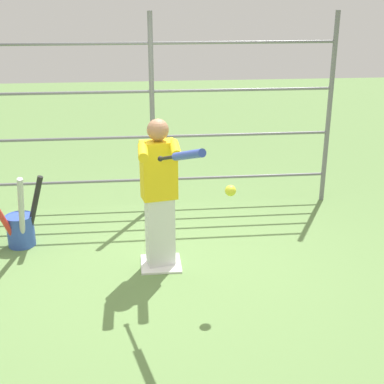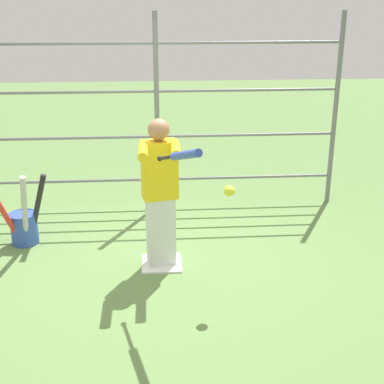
{
  "view_description": "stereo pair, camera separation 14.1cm",
  "coord_description": "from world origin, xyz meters",
  "px_view_note": "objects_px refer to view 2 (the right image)",
  "views": [
    {
      "loc": [
        0.19,
        4.81,
        2.58
      ],
      "look_at": [
        -0.29,
        0.25,
        0.86
      ],
      "focal_mm": 50.0,
      "sensor_mm": 36.0,
      "label": 1
    },
    {
      "loc": [
        0.05,
        4.82,
        2.58
      ],
      "look_at": [
        -0.29,
        0.25,
        0.86
      ],
      "focal_mm": 50.0,
      "sensor_mm": 36.0,
      "label": 2
    }
  ],
  "objects_px": {
    "batter": "(160,190)",
    "baseball_bat_swinging": "(182,155)",
    "bat_bucket": "(24,224)",
    "softball_in_flight": "(229,191)"
  },
  "relations": [
    {
      "from": "batter",
      "to": "baseball_bat_swinging",
      "type": "bearing_deg",
      "value": 101.56
    },
    {
      "from": "baseball_bat_swinging",
      "to": "softball_in_flight",
      "type": "bearing_deg",
      "value": -151.55
    },
    {
      "from": "baseball_bat_swinging",
      "to": "bat_bucket",
      "type": "xyz_separation_m",
      "value": [
        1.64,
        -1.42,
        -1.16
      ]
    },
    {
      "from": "baseball_bat_swinging",
      "to": "softball_in_flight",
      "type": "relative_size",
      "value": 7.92
    },
    {
      "from": "bat_bucket",
      "to": "batter",
      "type": "bearing_deg",
      "value": 158.09
    },
    {
      "from": "baseball_bat_swinging",
      "to": "softball_in_flight",
      "type": "distance_m",
      "value": 0.61
    },
    {
      "from": "batter",
      "to": "bat_bucket",
      "type": "distance_m",
      "value": 1.69
    },
    {
      "from": "baseball_bat_swinging",
      "to": "bat_bucket",
      "type": "relative_size",
      "value": 0.86
    },
    {
      "from": "batter",
      "to": "softball_in_flight",
      "type": "relative_size",
      "value": 15.61
    },
    {
      "from": "batter",
      "to": "baseball_bat_swinging",
      "type": "relative_size",
      "value": 1.97
    }
  ]
}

